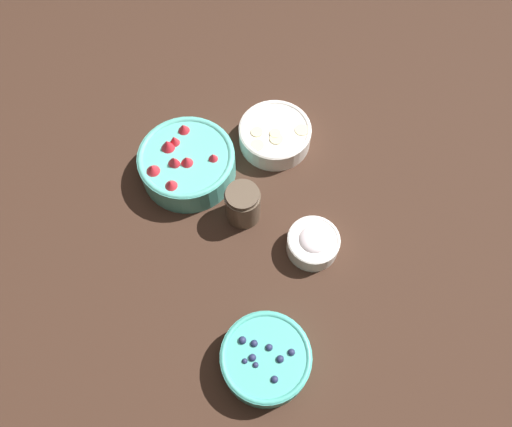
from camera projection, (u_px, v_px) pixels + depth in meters
ground_plane at (265, 247)px, 1.07m from camera, size 4.00×4.00×0.00m
bowl_strawberries at (187, 162)px, 1.12m from camera, size 0.22×0.22×0.09m
bowl_blueberries at (266, 359)px, 0.93m from camera, size 0.17×0.17×0.07m
bowl_bananas at (275, 134)px, 1.16m from camera, size 0.17×0.17×0.05m
bowl_cream at (313, 242)px, 1.04m from camera, size 0.11×0.11×0.06m
jar_chocolate at (243, 205)px, 1.07m from camera, size 0.08×0.08×0.09m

